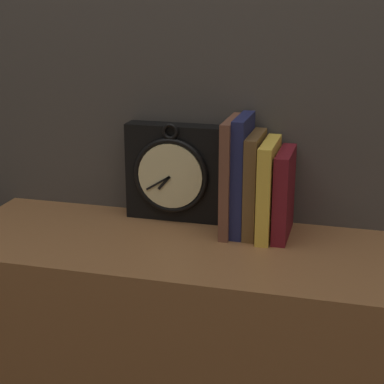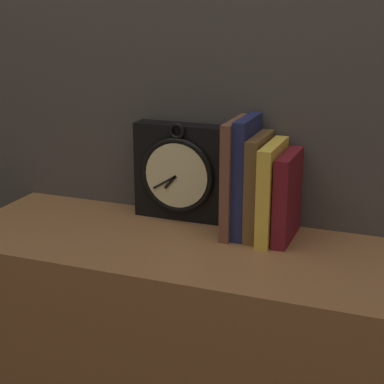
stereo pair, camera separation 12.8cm
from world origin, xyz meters
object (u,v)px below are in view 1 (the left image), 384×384
object	(u,v)px
book_slot1_navy	(242,175)
clock	(174,173)
book_slot0_brown	(231,176)
book_slot3_yellow	(268,189)
book_slot2_brown	(254,184)
book_slot4_maroon	(284,194)

from	to	relation	value
book_slot1_navy	clock	bearing A→B (deg)	167.22
book_slot0_brown	clock	bearing A→B (deg)	163.09
book_slot1_navy	book_slot3_yellow	world-z (taller)	book_slot1_navy
book_slot2_brown	book_slot3_yellow	distance (m)	0.03
book_slot1_navy	book_slot4_maroon	bearing A→B (deg)	-2.81
clock	book_slot1_navy	distance (m)	0.17
book_slot2_brown	book_slot3_yellow	size ratio (longest dim) A/B	1.06
book_slot0_brown	book_slot4_maroon	bearing A→B (deg)	0.49
book_slot0_brown	book_slot1_navy	size ratio (longest dim) A/B	0.98
book_slot2_brown	book_slot4_maroon	world-z (taller)	book_slot2_brown
book_slot0_brown	book_slot3_yellow	distance (m)	0.08
clock	book_slot0_brown	bearing A→B (deg)	-16.91
book_slot0_brown	book_slot3_yellow	world-z (taller)	book_slot0_brown
book_slot3_yellow	book_slot4_maroon	distance (m)	0.03
book_slot1_navy	book_slot2_brown	world-z (taller)	book_slot1_navy
book_slot2_brown	book_slot3_yellow	xyz separation A→B (m)	(0.03, -0.01, -0.01)
book_slot1_navy	book_slot2_brown	distance (m)	0.03
book_slot1_navy	book_slot3_yellow	xyz separation A→B (m)	(0.06, -0.01, -0.02)
book_slot0_brown	book_slot2_brown	world-z (taller)	book_slot0_brown
clock	book_slot2_brown	world-z (taller)	clock
clock	book_slot0_brown	distance (m)	0.15
clock	book_slot3_yellow	size ratio (longest dim) A/B	1.11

